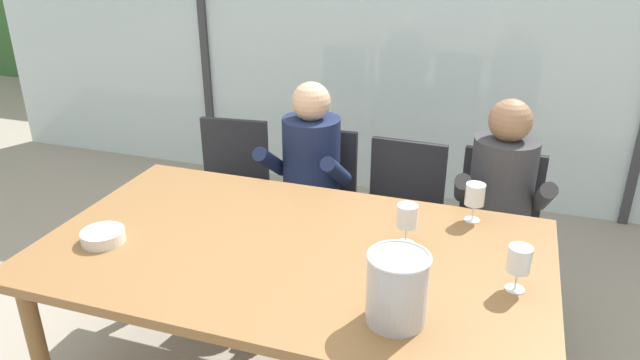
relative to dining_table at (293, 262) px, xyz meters
name	(u,v)px	position (x,y,z in m)	size (l,w,h in m)	color
ground	(354,278)	(0.00, 1.00, -0.70)	(14.00, 14.00, 0.00)	#9E9384
window_glass_panel	(408,24)	(0.00, 2.31, 0.60)	(7.23, 0.03, 2.60)	silver
window_mullion_left	(203,14)	(-1.63, 2.29, 0.60)	(0.06, 0.06, 2.60)	#38383D
hillside_vineyard	(457,3)	(0.00, 5.50, 0.38)	(13.23, 2.40, 2.15)	#386633
dining_table	(293,262)	(0.00, 0.00, 0.00)	(2.03, 1.18, 0.77)	olive
chair_near_curtain	(231,182)	(-0.80, 1.01, -0.19)	(0.49, 0.49, 0.88)	#232328
chair_left_of_center	(317,195)	(-0.24, 1.01, -0.19)	(0.46, 0.46, 0.88)	#232328
chair_center	(401,210)	(0.26, 0.97, -0.19)	(0.46, 0.46, 0.88)	#232328
chair_right_of_center	(496,223)	(0.77, 0.98, -0.19)	(0.47, 0.47, 0.88)	#232328
person_navy_polo	(306,177)	(-0.25, 0.86, -0.01)	(0.47, 0.62, 1.20)	#192347
person_charcoal_jacket	(500,203)	(0.78, 0.86, -0.01)	(0.48, 0.62, 1.20)	#38383D
ice_bucket_primary	(397,287)	(0.49, -0.33, 0.20)	(0.21, 0.21, 0.25)	#B7B7BC
tasting_bowl	(103,236)	(-0.75, -0.20, 0.10)	(0.18, 0.18, 0.05)	silver
wine_glass_by_left_taster	(519,261)	(0.86, -0.02, 0.19)	(0.08, 0.08, 0.17)	silver
wine_glass_near_bucket	(475,196)	(0.67, 0.47, 0.19)	(0.08, 0.08, 0.17)	silver
wine_glass_center_pour	(407,218)	(0.43, 0.18, 0.19)	(0.08, 0.08, 0.17)	silver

